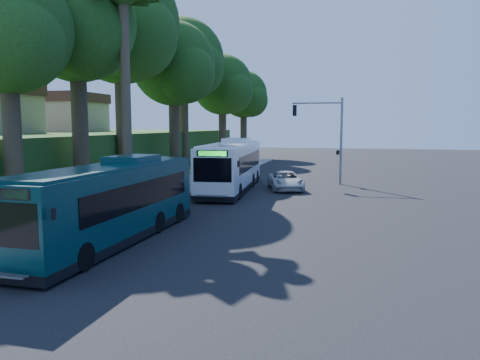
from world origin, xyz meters
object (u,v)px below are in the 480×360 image
(white_bus, at_px, (232,165))
(bus_shelter, at_px, (132,175))
(teal_bus, at_px, (112,201))
(pickup, at_px, (286,180))

(white_bus, bearing_deg, bus_shelter, -124.35)
(teal_bus, distance_m, pickup, 17.95)
(white_bus, height_order, teal_bus, white_bus)
(bus_shelter, relative_size, teal_bus, 0.27)
(white_bus, xyz_separation_m, teal_bus, (-0.83, -16.12, -0.16))
(bus_shelter, distance_m, teal_bus, 9.30)
(white_bus, relative_size, teal_bus, 1.10)
(bus_shelter, bearing_deg, white_bus, 60.14)
(white_bus, bearing_deg, pickup, 12.37)
(white_bus, distance_m, pickup, 4.22)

